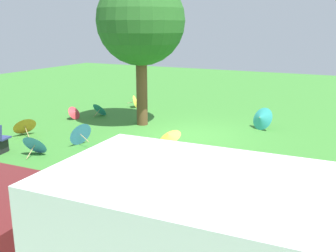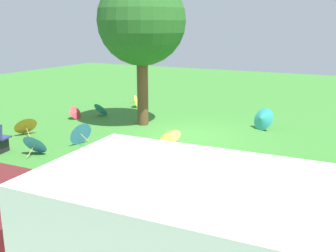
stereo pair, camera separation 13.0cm
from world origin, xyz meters
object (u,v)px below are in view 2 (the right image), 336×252
at_px(parasol_blue_0, 80,133).
at_px(shade_tree, 142,22).
at_px(parasol_pink_0, 118,174).
at_px(parasol_yellow_2, 169,136).
at_px(parasol_teal_0, 101,109).
at_px(parasol_orange_0, 25,124).
at_px(parasol_teal_1, 262,118).
at_px(parasol_yellow_0, 138,101).
at_px(parasol_red_0, 76,112).
at_px(parasol_blue_1, 36,143).

bearing_deg(parasol_blue_0, shade_tree, -97.60).
relative_size(parasol_pink_0, parasol_yellow_2, 1.01).
distance_m(shade_tree, parasol_teal_0, 4.20).
xyz_separation_m(parasol_orange_0, parasol_teal_1, (-7.03, -4.41, 0.05)).
xyz_separation_m(parasol_yellow_0, parasol_blue_0, (-1.44, 5.78, 0.09)).
bearing_deg(parasol_red_0, parasol_yellow_2, 160.17).
xyz_separation_m(parasol_blue_1, parasol_red_0, (1.92, -4.01, -0.08)).
height_order(parasol_orange_0, parasol_yellow_0, parasol_orange_0).
height_order(parasol_teal_1, parasol_blue_0, parasol_teal_1).
height_order(parasol_blue_0, parasol_red_0, parasol_blue_0).
bearing_deg(parasol_pink_0, shade_tree, -64.15).
bearing_deg(parasol_yellow_2, parasol_blue_0, 17.06).
height_order(shade_tree, parasol_teal_1, shade_tree).
bearing_deg(parasol_blue_1, parasol_orange_0, -35.61).
xyz_separation_m(parasol_teal_0, parasol_teal_1, (-6.48, -0.83, 0.12)).
relative_size(parasol_teal_1, parasol_yellow_2, 1.04).
distance_m(parasol_blue_0, parasol_yellow_2, 2.85).
distance_m(parasol_teal_1, parasol_pink_0, 7.05).
bearing_deg(parasol_blue_1, parasol_yellow_2, -146.44).
distance_m(parasol_yellow_0, parasol_red_0, 3.24).
xyz_separation_m(parasol_blue_0, parasol_blue_1, (0.52, 1.32, -0.03)).
distance_m(parasol_teal_0, parasol_yellow_2, 5.38).
distance_m(parasol_teal_0, parasol_red_0, 1.09).
bearing_deg(parasol_yellow_0, parasol_yellow_2, 130.11).
bearing_deg(parasol_teal_1, parasol_blue_0, 44.03).
height_order(parasol_orange_0, parasol_red_0, parasol_orange_0).
relative_size(shade_tree, parasol_teal_1, 5.52).
bearing_deg(parasol_red_0, parasol_orange_0, 90.43).
relative_size(shade_tree, parasol_blue_0, 6.39).
relative_size(parasol_yellow_0, parasol_blue_0, 0.73).
bearing_deg(parasol_teal_1, parasol_pink_0, 77.88).
xyz_separation_m(shade_tree, parasol_teal_1, (-4.19, -1.30, -3.36)).
xyz_separation_m(parasol_teal_1, parasol_pink_0, (1.48, 6.89, 0.02)).
xyz_separation_m(parasol_orange_0, parasol_yellow_0, (-0.98, -5.73, -0.07)).
height_order(parasol_orange_0, parasol_teal_0, parasol_orange_0).
height_order(shade_tree, parasol_red_0, shade_tree).
height_order(parasol_blue_1, parasol_yellow_2, parasol_blue_1).
relative_size(parasol_blue_1, parasol_yellow_2, 0.86).
height_order(parasol_teal_0, parasol_pink_0, parasol_pink_0).
distance_m(parasol_teal_1, parasol_yellow_2, 4.09).
bearing_deg(parasol_blue_1, parasol_teal_1, -131.64).
height_order(parasol_yellow_0, parasol_blue_0, parasol_blue_0).
bearing_deg(parasol_teal_1, parasol_red_0, 14.04).
distance_m(parasol_yellow_0, parasol_teal_1, 6.20).
height_order(parasol_orange_0, parasol_pink_0, parasol_pink_0).
relative_size(parasol_teal_0, parasol_teal_1, 0.77).
relative_size(parasol_teal_1, parasol_blue_0, 1.16).
distance_m(parasol_blue_1, parasol_yellow_2, 3.89).
xyz_separation_m(parasol_teal_0, parasol_red_0, (0.57, 0.93, -0.03)).
relative_size(parasol_orange_0, parasol_pink_0, 1.01).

